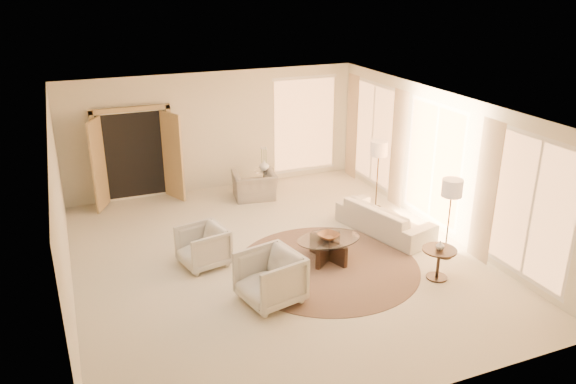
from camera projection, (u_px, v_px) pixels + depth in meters
name	position (u px, v px, depth m)	size (l,w,h in m)	color
room	(275.00, 187.00, 9.78)	(7.04, 8.04, 2.83)	beige
windows_right	(436.00, 164.00, 11.10)	(0.10, 6.40, 2.40)	#EDA25F
window_back_corner	(305.00, 125.00, 14.01)	(1.70, 0.10, 2.40)	#EDA25F
curtains_right	(408.00, 154.00, 11.87)	(0.06, 5.20, 2.60)	#C7AF8D
french_doors	(135.00, 156.00, 12.52)	(1.95, 0.66, 2.16)	tan
area_rug	(327.00, 266.00, 9.99)	(3.28, 3.28, 0.01)	#3E2B21
sofa	(385.00, 218.00, 11.22)	(2.06, 0.81, 0.60)	beige
armchair_left	(203.00, 245.00, 9.91)	(0.77, 0.72, 0.80)	beige
armchair_right	(270.00, 276.00, 8.77)	(0.88, 0.83, 0.91)	beige
accent_chair	(254.00, 181.00, 12.89)	(0.96, 0.62, 0.84)	gray
coffee_table	(328.00, 246.00, 10.13)	(1.45, 1.45, 0.43)	black
end_table	(439.00, 258.00, 9.48)	(0.58, 0.58, 0.55)	black
side_table	(264.00, 179.00, 13.29)	(0.48, 0.48, 0.56)	#30261A
floor_lamp_near	(379.00, 152.00, 12.01)	(0.37, 0.37, 1.55)	#30261A
floor_lamp_far	(452.00, 192.00, 9.87)	(0.37, 0.37, 1.51)	#30261A
bowl	(328.00, 236.00, 10.05)	(0.37, 0.37, 0.09)	brown
end_vase	(440.00, 245.00, 9.39)	(0.15, 0.15, 0.15)	white
side_vase	(264.00, 165.00, 13.16)	(0.24, 0.24, 0.25)	white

